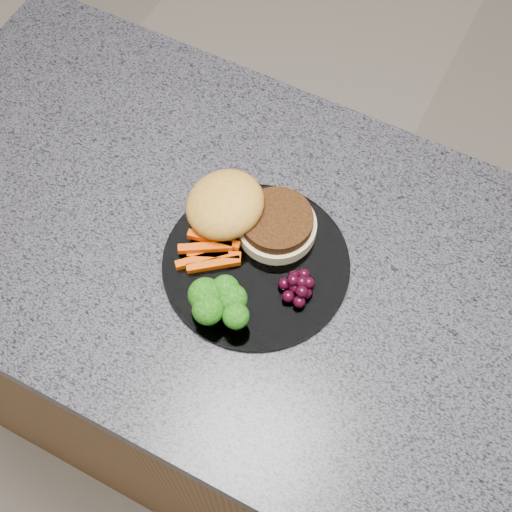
{
  "coord_description": "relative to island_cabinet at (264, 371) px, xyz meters",
  "views": [
    {
      "loc": [
        0.2,
        -0.41,
        1.78
      ],
      "look_at": [
        -0.01,
        -0.01,
        0.93
      ],
      "focal_mm": 50.0,
      "sensor_mm": 36.0,
      "label": 1
    }
  ],
  "objects": [
    {
      "name": "room",
      "position": [
        0.0,
        0.0,
        0.92
      ],
      "size": [
        4.02,
        4.02,
        2.7
      ],
      "color": "gray",
      "rests_on": "ground"
    },
    {
      "name": "island_cabinet",
      "position": [
        0.0,
        0.0,
        0.0
      ],
      "size": [
        1.2,
        0.6,
        0.86
      ],
      "primitive_type": "cube",
      "color": "brown",
      "rests_on": "ground"
    },
    {
      "name": "countertop",
      "position": [
        0.0,
        0.0,
        0.45
      ],
      "size": [
        1.2,
        0.6,
        0.04
      ],
      "primitive_type": "cube",
      "color": "#4B4A54",
      "rests_on": "island_cabinet"
    },
    {
      "name": "plate",
      "position": [
        -0.01,
        -0.01,
        0.47
      ],
      "size": [
        0.26,
        0.26,
        0.01
      ],
      "primitive_type": "cylinder",
      "color": "white",
      "rests_on": "countertop"
    },
    {
      "name": "burger",
      "position": [
        -0.06,
        0.04,
        0.5
      ],
      "size": [
        0.22,
        0.16,
        0.06
      ],
      "rotation": [
        0.0,
        0.0,
        0.34
      ],
      "color": "beige",
      "rests_on": "plate"
    },
    {
      "name": "carrot_sticks",
      "position": [
        -0.07,
        -0.03,
        0.48
      ],
      "size": [
        0.09,
        0.08,
        0.02
      ],
      "rotation": [
        0.0,
        0.0,
        0.28
      ],
      "color": "#CC4103",
      "rests_on": "plate"
    },
    {
      "name": "broccoli",
      "position": [
        -0.02,
        -0.1,
        0.51
      ],
      "size": [
        0.09,
        0.08,
        0.05
      ],
      "rotation": [
        0.0,
        0.0,
        0.14
      ],
      "color": "#659837",
      "rests_on": "plate"
    },
    {
      "name": "grape_bunch",
      "position": [
        0.06,
        -0.02,
        0.49
      ],
      "size": [
        0.05,
        0.05,
        0.03
      ],
      "rotation": [
        0.0,
        0.0,
        -0.24
      ],
      "color": "black",
      "rests_on": "plate"
    }
  ]
}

